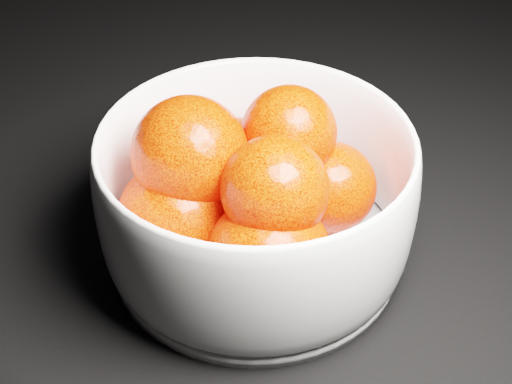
# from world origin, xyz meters

# --- Properties ---
(ground) EXTENTS (3.00, 3.00, 0.00)m
(ground) POSITION_xyz_m (0.00, 0.00, 0.00)
(ground) COLOR black
(ground) RESTS_ON ground
(bowl) EXTENTS (0.25, 0.25, 0.12)m
(bowl) POSITION_xyz_m (0.05, -0.25, 0.06)
(bowl) COLOR white
(bowl) RESTS_ON ground
(orange_pile) EXTENTS (0.19, 0.19, 0.14)m
(orange_pile) POSITION_xyz_m (0.04, -0.26, 0.07)
(orange_pile) COLOR #FF2506
(orange_pile) RESTS_ON bowl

